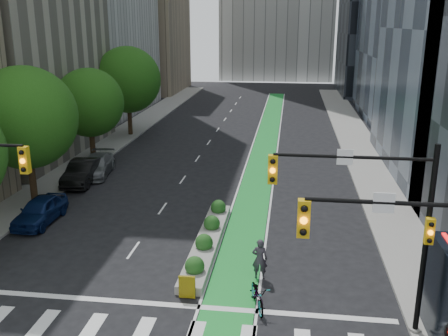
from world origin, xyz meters
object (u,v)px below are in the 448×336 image
(parked_car_left_near, at_px, (40,210))
(bicycle, at_px, (258,295))
(median_planter, at_px, (207,239))
(parked_car_left_mid, at_px, (83,172))
(parked_car_left_far, at_px, (97,165))
(cyclist, at_px, (260,259))

(parked_car_left_near, bearing_deg, bicycle, -29.25)
(median_planter, bearing_deg, parked_car_left_near, 169.88)
(parked_car_left_mid, bearing_deg, parked_car_left_near, -90.90)
(parked_car_left_near, bearing_deg, median_planter, -10.27)
(parked_car_left_far, bearing_deg, bicycle, -58.84)
(cyclist, bearing_deg, parked_car_left_far, -45.90)
(cyclist, distance_m, parked_car_left_far, 19.64)
(median_planter, height_order, parked_car_left_mid, parked_car_left_mid)
(cyclist, height_order, parked_car_left_near, cyclist)
(parked_car_left_near, bearing_deg, parked_car_left_far, 91.69)
(parked_car_left_near, relative_size, parked_car_left_mid, 0.88)
(bicycle, height_order, cyclist, cyclist)
(cyclist, bearing_deg, parked_car_left_near, -19.36)
(parked_car_left_near, xyz_separation_m, parked_car_left_far, (-0.30, 9.48, -0.01))
(median_planter, relative_size, parked_car_left_far, 1.99)
(median_planter, bearing_deg, parked_car_left_mid, 139.24)
(bicycle, distance_m, parked_car_left_near, 15.06)
(median_planter, height_order, parked_car_left_far, parked_car_left_far)
(median_planter, bearing_deg, bicycle, -61.44)
(parked_car_left_mid, relative_size, parked_car_left_far, 0.99)
(median_planter, xyz_separation_m, parked_car_left_mid, (-10.70, 9.22, 0.47))
(median_planter, xyz_separation_m, parked_car_left_far, (-10.46, 11.29, 0.38))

